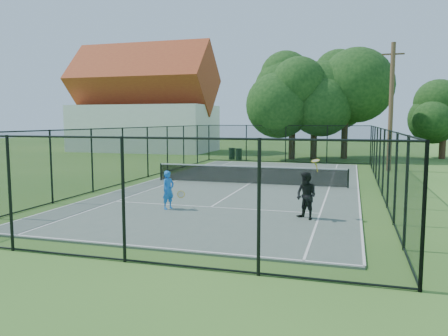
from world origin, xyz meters
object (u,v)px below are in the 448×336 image
(trash_bin_left, at_px, (232,154))
(utility_pole, at_px, (391,107))
(player_black, at_px, (306,196))
(trash_bin_right, at_px, (239,154))
(player_blue, at_px, (168,190))
(tennis_net, at_px, (249,174))

(trash_bin_left, relative_size, utility_pole, 0.12)
(player_black, bearing_deg, trash_bin_left, 111.48)
(trash_bin_right, xyz_separation_m, player_black, (7.89, -21.51, 0.36))
(utility_pole, bearing_deg, player_blue, -118.97)
(player_blue, bearing_deg, trash_bin_left, 99.10)
(player_black, bearing_deg, utility_pole, 76.91)
(trash_bin_left, distance_m, trash_bin_right, 0.73)
(trash_bin_left, bearing_deg, tennis_net, -71.29)
(tennis_net, distance_m, player_blue, 7.30)
(player_blue, relative_size, player_black, 0.71)
(utility_pole, bearing_deg, trash_bin_left, 156.64)
(tennis_net, xyz_separation_m, player_black, (3.71, -7.42, 0.28))
(trash_bin_left, bearing_deg, player_black, -68.52)
(trash_bin_right, relative_size, utility_pole, 0.12)
(tennis_net, height_order, player_black, player_black)
(tennis_net, height_order, trash_bin_left, tennis_net)
(player_blue, bearing_deg, player_black, -2.97)
(trash_bin_left, relative_size, player_blue, 0.70)
(trash_bin_left, height_order, utility_pole, utility_pole)
(tennis_net, bearing_deg, player_blue, -101.20)
(utility_pole, bearing_deg, trash_bin_right, 156.52)
(trash_bin_left, height_order, player_black, player_black)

